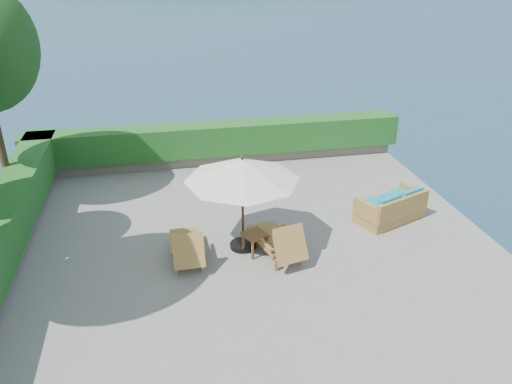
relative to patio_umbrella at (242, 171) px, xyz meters
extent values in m
plane|color=gray|center=(0.16, -0.09, -2.01)|extent=(12.00, 12.00, 0.00)
cube|color=#4E453E|center=(0.16, -0.09, -3.57)|extent=(12.00, 12.00, 3.00)
plane|color=#163146|center=(0.16, -0.09, -5.02)|extent=(600.00, 600.00, 0.00)
cube|color=#696254|center=(0.16, 5.51, -1.84)|extent=(12.00, 0.60, 0.36)
cube|color=#696254|center=(-5.44, -0.09, -1.84)|extent=(0.60, 12.00, 0.36)
cube|color=#144818|center=(0.16, 5.51, -1.17)|extent=(12.40, 0.90, 1.00)
cylinder|color=black|center=(0.00, 0.00, -1.97)|extent=(0.70, 0.70, 0.10)
cylinder|color=#321F12|center=(0.00, 0.00, -0.87)|extent=(0.06, 0.06, 2.30)
cone|color=beige|center=(0.00, 0.00, 0.02)|extent=(2.92, 2.92, 0.51)
sphere|color=#321F12|center=(0.00, 0.00, 0.33)|extent=(0.09, 0.09, 0.08)
cube|color=olive|center=(-1.65, -0.82, -1.88)|extent=(0.06, 0.06, 0.27)
cube|color=olive|center=(-1.07, -0.82, -1.88)|extent=(0.06, 0.06, 0.27)
cube|color=olive|center=(-1.67, 0.42, -1.88)|extent=(0.06, 0.06, 0.27)
cube|color=olive|center=(-1.08, 0.43, -1.88)|extent=(0.06, 0.06, 0.27)
cube|color=olive|center=(-1.37, -0.09, -1.70)|extent=(0.70, 1.36, 0.09)
cube|color=olive|center=(-1.36, -0.87, -1.41)|extent=(0.69, 0.45, 0.73)
cube|color=olive|center=(-1.72, -0.30, -1.55)|extent=(0.07, 0.88, 0.05)
cube|color=olive|center=(-1.01, -0.29, -1.55)|extent=(0.07, 0.88, 0.05)
cube|color=olive|center=(0.54, -1.13, -1.87)|extent=(0.08, 0.08, 0.29)
cube|color=olive|center=(1.15, -0.99, -1.87)|extent=(0.08, 0.08, 0.29)
cube|color=olive|center=(0.24, 0.17, -1.87)|extent=(0.08, 0.08, 0.29)
cube|color=olive|center=(0.85, 0.31, -1.87)|extent=(0.08, 0.08, 0.29)
cube|color=olive|center=(0.67, -0.30, -1.68)|extent=(1.04, 1.57, 0.10)
cube|color=olive|center=(0.86, -1.11, -1.37)|extent=(0.82, 0.62, 0.78)
cube|color=olive|center=(0.35, -0.61, -1.52)|extent=(0.28, 0.94, 0.06)
cube|color=olive|center=(1.09, -0.43, -1.52)|extent=(0.28, 0.94, 0.06)
cube|color=brown|center=(0.12, -0.57, -1.78)|extent=(0.06, 0.06, 0.48)
cube|color=brown|center=(0.48, -0.42, -1.78)|extent=(0.06, 0.06, 0.48)
cube|color=brown|center=(-0.03, -0.21, -1.78)|extent=(0.06, 0.06, 0.48)
cube|color=brown|center=(0.33, -0.06, -1.78)|extent=(0.06, 0.06, 0.48)
cube|color=brown|center=(0.22, -0.32, -1.51)|extent=(0.66, 0.66, 0.05)
cube|color=olive|center=(4.05, 0.60, -1.82)|extent=(1.99, 1.49, 0.40)
cube|color=olive|center=(4.21, 0.21, -1.47)|extent=(1.72, 0.79, 0.55)
cube|color=olive|center=(3.26, 0.28, -1.52)|extent=(0.44, 0.88, 0.45)
cube|color=olive|center=(4.85, 0.91, -1.52)|extent=(0.44, 0.88, 0.45)
cube|color=teal|center=(3.65, 0.49, -1.53)|extent=(0.99, 0.95, 0.18)
cube|color=teal|center=(4.42, 0.80, -1.53)|extent=(0.99, 0.95, 0.18)
cube|color=teal|center=(3.78, 0.15, -1.30)|extent=(0.70, 0.39, 0.36)
cube|color=teal|center=(4.56, 0.46, -1.30)|extent=(0.70, 0.39, 0.36)
camera|label=1|loc=(-1.74, -10.17, 4.43)|focal=35.00mm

